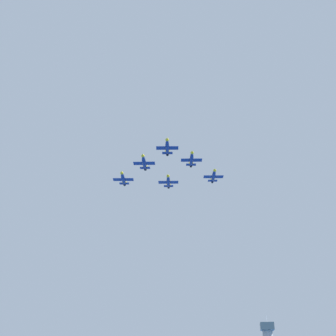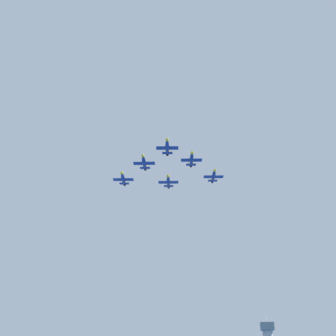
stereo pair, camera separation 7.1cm
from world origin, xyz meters
TOP-DOWN VIEW (x-y plane):
  - jet_lead at (1.67, -10.33)m, footprint 10.52×16.91m
  - jet_left_wingman at (-8.00, -25.22)m, footprint 10.59×17.01m
  - jet_right_wingman at (14.81, -22.27)m, footprint 10.76×17.39m
  - jet_left_outer at (-17.66, -40.12)m, footprint 10.38×16.66m
  - jet_right_outer at (27.95, -34.21)m, footprint 10.75×17.27m
  - jet_slot_rear at (5.14, -37.16)m, footprint 10.43×16.81m

SIDE VIEW (x-z plane):
  - jet_slot_rear at x=5.14m, z-range 92.08..95.61m
  - jet_right_outer at x=27.95m, z-range 93.74..97.38m
  - jet_left_outer at x=-17.66m, z-range 94.95..98.45m
  - jet_right_wingman at x=14.81m, z-range 96.31..99.97m
  - jet_lead at x=1.67m, z-range 97.56..101.12m
  - jet_left_wingman at x=-8.00m, z-range 97.86..101.44m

